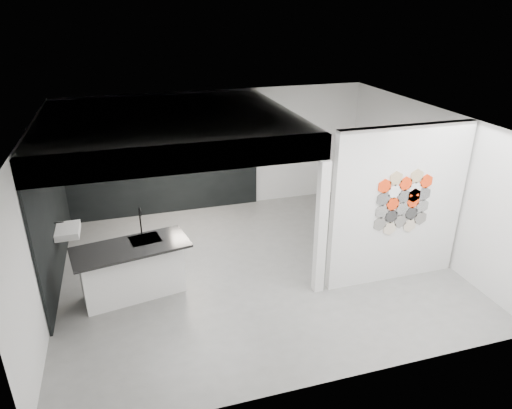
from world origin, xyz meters
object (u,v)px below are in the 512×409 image
at_px(wall_basin, 68,231).
at_px(kitchen_island, 133,269).
at_px(kettle, 205,154).
at_px(bottle_dark, 157,158).
at_px(utensil_cup, 140,160).
at_px(stockpot, 114,161).
at_px(glass_vase, 226,152).
at_px(partition_panel, 398,206).
at_px(glass_bowl, 227,152).

height_order(wall_basin, kitchen_island, kitchen_island).
xyz_separation_m(wall_basin, kettle, (2.88, 2.07, 0.55)).
height_order(kitchen_island, bottle_dark, kitchen_island).
distance_m(kitchen_island, utensil_cup, 3.26).
distance_m(stockpot, glass_vase, 2.50).
bearing_deg(kitchen_island, wall_basin, 124.30).
relative_size(partition_panel, kettle, 15.59).
bearing_deg(partition_panel, utensil_cup, 136.16).
bearing_deg(utensil_cup, bottle_dark, 0.00).
height_order(kitchen_island, stockpot, stockpot).
xyz_separation_m(kitchen_island, glass_bowl, (2.36, 3.12, 0.88)).
bearing_deg(kettle, utensil_cup, -177.90).
bearing_deg(wall_basin, glass_vase, 31.35).
distance_m(stockpot, glass_bowl, 2.50).
bearing_deg(glass_bowl, stockpot, 180.00).
relative_size(glass_vase, utensil_cup, 1.32).
distance_m(wall_basin, stockpot, 2.32).
relative_size(partition_panel, wall_basin, 4.67).
bearing_deg(wall_basin, partition_panel, -18.23).
bearing_deg(kettle, kitchen_island, -118.51).
bearing_deg(kitchen_island, partition_panel, -19.75).
relative_size(stockpot, bottle_dark, 1.74).
bearing_deg(glass_vase, kitchen_island, -127.10).
xyz_separation_m(kettle, glass_bowl, (0.51, 0.00, -0.02)).
bearing_deg(bottle_dark, partition_panel, -46.61).
bearing_deg(partition_panel, stockpot, 139.83).
bearing_deg(bottle_dark, glass_bowl, 0.00).
relative_size(glass_bowl, bottle_dark, 1.16).
distance_m(glass_vase, utensil_cup, 1.95).
relative_size(kitchen_island, utensil_cup, 17.03).
xyz_separation_m(wall_basin, kitchen_island, (1.03, -1.05, -0.35)).
height_order(kettle, utensil_cup, kettle).
bearing_deg(stockpot, bottle_dark, 0.00).
relative_size(kitchen_island, glass_bowl, 12.30).
xyz_separation_m(kettle, glass_vase, (0.51, 0.00, -0.00)).
distance_m(kettle, glass_bowl, 0.51).
relative_size(bottle_dark, utensil_cup, 1.20).
bearing_deg(kettle, glass_vase, 2.10).
height_order(kettle, bottle_dark, kettle).
bearing_deg(utensil_cup, partition_panel, -43.84).
relative_size(kitchen_island, stockpot, 8.20).
distance_m(stockpot, kettle, 1.99).
bearing_deg(glass_bowl, utensil_cup, 180.00).
height_order(glass_bowl, glass_vase, glass_vase).
height_order(partition_panel, utensil_cup, partition_panel).
bearing_deg(partition_panel, kitchen_island, 170.42).
bearing_deg(glass_bowl, wall_basin, -148.65).
xyz_separation_m(stockpot, bottle_dark, (0.92, 0.00, -0.03)).
xyz_separation_m(partition_panel, glass_vase, (-2.08, 3.87, -0.00)).
xyz_separation_m(kitchen_island, bottle_dark, (0.78, 3.12, 0.89)).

